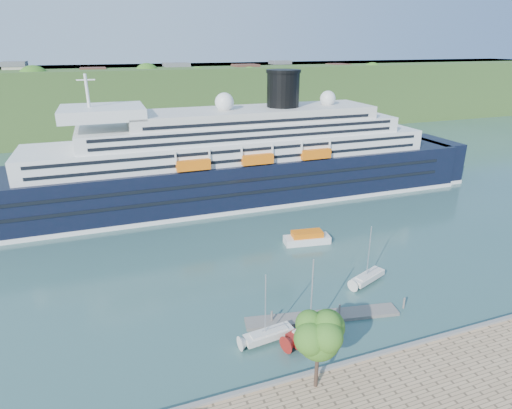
{
  "coord_description": "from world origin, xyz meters",
  "views": [
    {
      "loc": [
        -20.53,
        -30.52,
        32.32
      ],
      "look_at": [
        1.76,
        30.0,
        7.95
      ],
      "focal_mm": 30.0,
      "sensor_mm": 36.0,
      "label": 1
    }
  ],
  "objects": [
    {
      "name": "far_hillside",
      "position": [
        0.0,
        145.0,
        12.0
      ],
      "size": [
        400.0,
        50.0,
        24.0
      ],
      "primitive_type": "cube",
      "color": "#315120",
      "rests_on": "ground"
    },
    {
      "name": "tender_launch",
      "position": [
        10.77,
        29.05,
        1.1
      ],
      "size": [
        8.27,
        3.88,
        2.2
      ],
      "primitive_type": null,
      "rotation": [
        0.0,
        0.0,
        -0.15
      ],
      "color": "orange",
      "rests_on": "ground"
    },
    {
      "name": "floating_pontoon",
      "position": [
        2.93,
        8.98,
        0.22
      ],
      "size": [
        19.66,
        5.97,
        0.43
      ],
      "primitive_type": null,
      "rotation": [
        0.0,
        0.0,
        -0.19
      ],
      "color": "gray",
      "rests_on": "ground"
    },
    {
      "name": "sailboat_white_near",
      "position": [
        -5.06,
        7.24,
        4.22
      ],
      "size": [
        6.69,
        2.53,
        8.44
      ],
      "primitive_type": null,
      "rotation": [
        0.0,
        0.0,
        0.11
      ],
      "color": "silver",
      "rests_on": "ground"
    },
    {
      "name": "quay_coping",
      "position": [
        0.0,
        -0.2,
        1.15
      ],
      "size": [
        220.0,
        0.5,
        0.3
      ],
      "primitive_type": "cube",
      "color": "slate",
      "rests_on": "promenade"
    },
    {
      "name": "sailboat_white_far",
      "position": [
        13.19,
        14.36,
        4.25
      ],
      "size": [
        6.79,
        4.15,
        8.51
      ],
      "primitive_type": null,
      "rotation": [
        0.0,
        0.0,
        0.38
      ],
      "color": "silver",
      "rests_on": "ground"
    },
    {
      "name": "sailboat_red",
      "position": [
        0.04,
        6.06,
        4.98
      ],
      "size": [
        7.99,
        4.48,
        9.96
      ],
      "primitive_type": null,
      "rotation": [
        0.0,
        0.0,
        0.32
      ],
      "color": "maroon",
      "rests_on": "ground"
    },
    {
      "name": "promenade_tree",
      "position": [
        -3.74,
        -1.79,
        5.55
      ],
      "size": [
        5.49,
        5.49,
        9.1
      ],
      "primitive_type": null,
      "color": "#2E5F19",
      "rests_on": "promenade"
    },
    {
      "name": "ground",
      "position": [
        0.0,
        0.0,
        0.0
      ],
      "size": [
        400.0,
        400.0,
        0.0
      ],
      "primitive_type": "plane",
      "color": "#2E5251",
      "rests_on": "ground"
    },
    {
      "name": "cruise_ship",
      "position": [
        3.91,
        54.33,
        13.68
      ],
      "size": [
        122.06,
        19.17,
        27.36
      ],
      "primitive_type": null,
      "rotation": [
        0.0,
        0.0,
        -0.01
      ],
      "color": "black",
      "rests_on": "ground"
    }
  ]
}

